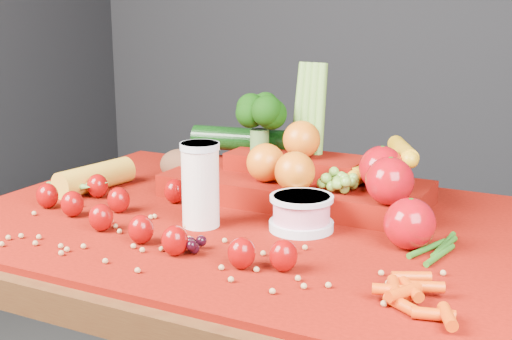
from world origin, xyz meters
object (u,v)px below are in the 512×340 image
at_px(milk_glass, 200,182).
at_px(yogurt_bowl, 301,212).
at_px(produce_mound, 309,172).
at_px(table, 251,273).

xyz_separation_m(milk_glass, yogurt_bowl, (0.17, 0.06, -0.05)).
distance_m(milk_glass, produce_mound, 0.25).
bearing_deg(yogurt_bowl, table, 172.62).
xyz_separation_m(table, milk_glass, (-0.06, -0.08, 0.19)).
distance_m(yogurt_bowl, produce_mound, 0.18).
bearing_deg(produce_mound, yogurt_bowl, -70.99).
height_order(table, milk_glass, milk_glass).
height_order(yogurt_bowl, produce_mound, produce_mound).
xyz_separation_m(table, produce_mound, (0.05, 0.15, 0.17)).
bearing_deg(table, yogurt_bowl, -7.38).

